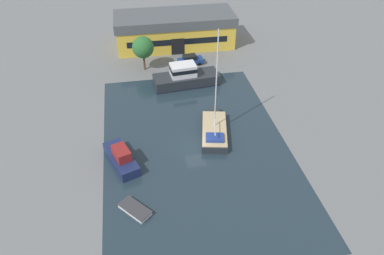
{
  "coord_description": "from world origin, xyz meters",
  "views": [
    {
      "loc": [
        -6.95,
        -36.09,
        30.66
      ],
      "look_at": [
        0.0,
        2.72,
        1.0
      ],
      "focal_mm": 35.0,
      "sensor_mm": 36.0,
      "label": 1
    }
  ],
  "objects_px": {
    "quay_tree_near_building": "(143,47)",
    "small_dinghy": "(135,209)",
    "cabin_boat": "(121,158)",
    "motor_cruiser": "(186,77)",
    "parked_car": "(190,60)",
    "sailboat_moored": "(214,130)",
    "warehouse_building": "(175,30)"
  },
  "relations": [
    {
      "from": "quay_tree_near_building",
      "to": "small_dinghy",
      "type": "bearing_deg",
      "value": -96.23
    },
    {
      "from": "small_dinghy",
      "to": "cabin_boat",
      "type": "distance_m",
      "value": 7.83
    },
    {
      "from": "motor_cruiser",
      "to": "small_dinghy",
      "type": "bearing_deg",
      "value": 154.01
    },
    {
      "from": "cabin_boat",
      "to": "parked_car",
      "type": "bearing_deg",
      "value": 42.31
    },
    {
      "from": "sailboat_moored",
      "to": "small_dinghy",
      "type": "height_order",
      "value": "sailboat_moored"
    },
    {
      "from": "quay_tree_near_building",
      "to": "parked_car",
      "type": "distance_m",
      "value": 8.67
    },
    {
      "from": "sailboat_moored",
      "to": "cabin_boat",
      "type": "height_order",
      "value": "sailboat_moored"
    },
    {
      "from": "parked_car",
      "to": "cabin_boat",
      "type": "bearing_deg",
      "value": -34.2
    },
    {
      "from": "small_dinghy",
      "to": "cabin_boat",
      "type": "bearing_deg",
      "value": -122.16
    },
    {
      "from": "warehouse_building",
      "to": "motor_cruiser",
      "type": "distance_m",
      "value": 15.36
    },
    {
      "from": "parked_car",
      "to": "motor_cruiser",
      "type": "bearing_deg",
      "value": -22.81
    },
    {
      "from": "warehouse_building",
      "to": "sailboat_moored",
      "type": "height_order",
      "value": "sailboat_moored"
    },
    {
      "from": "warehouse_building",
      "to": "motor_cruiser",
      "type": "relative_size",
      "value": 2.08
    },
    {
      "from": "cabin_boat",
      "to": "motor_cruiser",
      "type": "bearing_deg",
      "value": 38.4
    },
    {
      "from": "parked_car",
      "to": "small_dinghy",
      "type": "height_order",
      "value": "parked_car"
    },
    {
      "from": "sailboat_moored",
      "to": "motor_cruiser",
      "type": "height_order",
      "value": "sailboat_moored"
    },
    {
      "from": "parked_car",
      "to": "sailboat_moored",
      "type": "height_order",
      "value": "sailboat_moored"
    },
    {
      "from": "small_dinghy",
      "to": "cabin_boat",
      "type": "xyz_separation_m",
      "value": [
        -1.13,
        7.72,
        0.64
      ]
    },
    {
      "from": "warehouse_building",
      "to": "sailboat_moored",
      "type": "xyz_separation_m",
      "value": [
        1.2,
        -28.67,
        -2.44
      ]
    },
    {
      "from": "parked_car",
      "to": "cabin_boat",
      "type": "distance_m",
      "value": 27.03
    },
    {
      "from": "sailboat_moored",
      "to": "small_dinghy",
      "type": "relative_size",
      "value": 3.72
    },
    {
      "from": "quay_tree_near_building",
      "to": "parked_car",
      "type": "bearing_deg",
      "value": 3.01
    },
    {
      "from": "warehouse_building",
      "to": "parked_car",
      "type": "relative_size",
      "value": 4.92
    },
    {
      "from": "motor_cruiser",
      "to": "small_dinghy",
      "type": "xyz_separation_m",
      "value": [
        -9.49,
        -24.95,
        -1.04
      ]
    },
    {
      "from": "warehouse_building",
      "to": "cabin_boat",
      "type": "bearing_deg",
      "value": -108.23
    },
    {
      "from": "motor_cruiser",
      "to": "cabin_boat",
      "type": "xyz_separation_m",
      "value": [
        -10.62,
        -17.23,
        -0.4
      ]
    },
    {
      "from": "sailboat_moored",
      "to": "small_dinghy",
      "type": "bearing_deg",
      "value": -122.13
    },
    {
      "from": "warehouse_building",
      "to": "motor_cruiser",
      "type": "height_order",
      "value": "warehouse_building"
    },
    {
      "from": "small_dinghy",
      "to": "quay_tree_near_building",
      "type": "bearing_deg",
      "value": -136.69
    },
    {
      "from": "quay_tree_near_building",
      "to": "sailboat_moored",
      "type": "distance_m",
      "value": 21.43
    },
    {
      "from": "parked_car",
      "to": "motor_cruiser",
      "type": "relative_size",
      "value": 0.42
    },
    {
      "from": "parked_car",
      "to": "small_dinghy",
      "type": "xyz_separation_m",
      "value": [
        -11.46,
        -31.65,
        -0.6
      ]
    }
  ]
}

